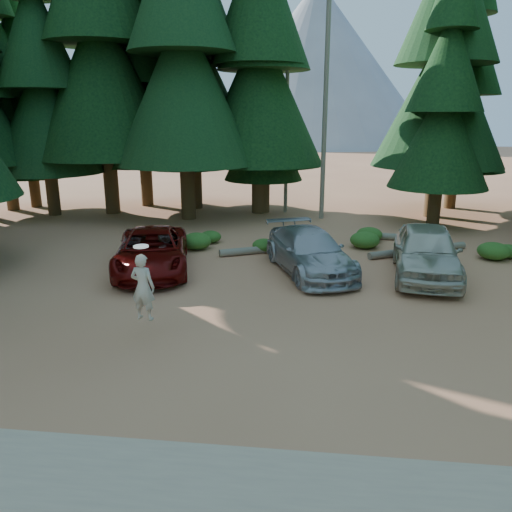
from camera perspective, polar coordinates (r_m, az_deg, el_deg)
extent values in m
plane|color=#B4704C|center=(12.92, 4.54, -8.48)|extent=(160.00, 160.00, 0.00)
cylinder|color=#736B5C|center=(26.28, 7.95, 17.22)|extent=(0.24, 0.24, 12.00)
cylinder|color=#736B5C|center=(27.81, 3.54, 15.20)|extent=(0.20, 0.20, 10.00)
cone|color=gray|center=(97.16, 6.82, 20.90)|extent=(44.00, 44.00, 28.00)
cone|color=gray|center=(107.20, 2.24, 18.37)|extent=(36.00, 36.00, 20.00)
imported|color=#610A08|center=(17.80, -11.82, 0.59)|extent=(3.65, 5.68, 1.46)
imported|color=#ACAEB4|center=(17.37, 6.13, 0.50)|extent=(3.77, 5.51, 1.48)
imported|color=beige|center=(17.73, 18.90, 0.51)|extent=(2.70, 5.38, 1.76)
imported|color=beige|center=(12.36, -12.80, -3.49)|extent=(0.66, 0.49, 1.67)
cylinder|color=white|center=(12.12, -13.02, 1.08)|extent=(0.36, 0.36, 0.04)
cylinder|color=#736B5C|center=(19.90, 1.48, 0.81)|extent=(3.80, 2.02, 0.29)
cylinder|color=#736B5C|center=(22.71, 15.87, 2.10)|extent=(3.57, 0.62, 0.29)
cylinder|color=#736B5C|center=(20.70, 18.05, 0.61)|extent=(4.14, 2.38, 0.29)
ellipsoid|color=#235B1B|center=(21.51, -5.24, 2.20)|extent=(0.93, 0.93, 0.51)
ellipsoid|color=#235B1B|center=(20.03, 0.91, 1.24)|extent=(0.93, 0.93, 0.51)
ellipsoid|color=#235B1B|center=(20.52, -6.82, 1.71)|extent=(1.22, 1.22, 0.67)
ellipsoid|color=#235B1B|center=(22.18, 12.83, 2.42)|extent=(1.11, 1.11, 0.61)
ellipsoid|color=#235B1B|center=(21.03, 12.33, 1.79)|extent=(1.21, 1.21, 0.66)
ellipsoid|color=#235B1B|center=(20.96, 25.51, 0.52)|extent=(1.18, 1.18, 0.65)
ellipsoid|color=#235B1B|center=(21.46, 26.89, 0.48)|extent=(0.93, 0.93, 0.51)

